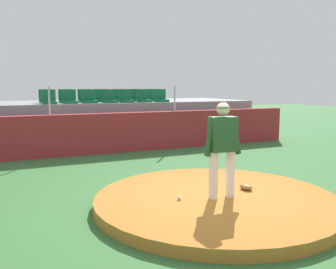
{
  "coord_description": "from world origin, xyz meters",
  "views": [
    {
      "loc": [
        -3.57,
        -5.65,
        2.25
      ],
      "look_at": [
        0.0,
        2.2,
        1.1
      ],
      "focal_mm": 38.7,
      "sensor_mm": 36.0,
      "label": 1
    }
  ],
  "objects": [
    {
      "name": "pitchers_mound",
      "position": [
        0.0,
        0.0,
        0.1
      ],
      "size": [
        4.59,
        4.59,
        0.2
      ],
      "primitive_type": "cylinder",
      "color": "#AD6D29",
      "rests_on": "ground_plane"
    },
    {
      "name": "stadium_chair_3",
      "position": [
        0.03,
        7.51,
        1.79
      ],
      "size": [
        0.48,
        0.44,
        0.5
      ],
      "rotation": [
        0.0,
        0.0,
        3.14
      ],
      "color": "#12623A",
      "rests_on": "bleacher_platform"
    },
    {
      "name": "stadium_chair_6",
      "position": [
        2.12,
        7.54,
        1.79
      ],
      "size": [
        0.48,
        0.44,
        0.5
      ],
      "rotation": [
        0.0,
        0.0,
        3.14
      ],
      "color": "#12623A",
      "rests_on": "bleacher_platform"
    },
    {
      "name": "fence_post_left",
      "position": [
        -2.25,
        6.27,
        1.8
      ],
      "size": [
        0.06,
        0.06,
        0.91
      ],
      "primitive_type": "cylinder",
      "color": "silver",
      "rests_on": "brick_barrier"
    },
    {
      "name": "stadium_chair_4",
      "position": [
        0.69,
        7.54,
        1.79
      ],
      "size": [
        0.48,
        0.44,
        0.5
      ],
      "rotation": [
        0.0,
        0.0,
        3.14
      ],
      "color": "#12623A",
      "rests_on": "bleacher_platform"
    },
    {
      "name": "fielding_glove",
      "position": [
        0.76,
        0.09,
        0.25
      ],
      "size": [
        0.21,
        0.31,
        0.11
      ],
      "primitive_type": "ellipsoid",
      "rotation": [
        0.0,
        0.0,
        4.75
      ],
      "color": "brown",
      "rests_on": "pitchers_mound"
    },
    {
      "name": "brick_barrier",
      "position": [
        0.0,
        6.27,
        0.67
      ],
      "size": [
        13.76,
        0.4,
        1.35
      ],
      "primitive_type": "cube",
      "color": "maroon",
      "rests_on": "ground_plane"
    },
    {
      "name": "stadium_chair_5",
      "position": [
        1.39,
        7.54,
        1.79
      ],
      "size": [
        0.48,
        0.44,
        0.5
      ],
      "rotation": [
        0.0,
        0.0,
        3.14
      ],
      "color": "#12623A",
      "rests_on": "bleacher_platform"
    },
    {
      "name": "stadium_chair_11",
      "position": [
        0.69,
        8.4,
        1.79
      ],
      "size": [
        0.48,
        0.44,
        0.5
      ],
      "rotation": [
        0.0,
        0.0,
        3.14
      ],
      "color": "#12623A",
      "rests_on": "bleacher_platform"
    },
    {
      "name": "pitcher",
      "position": [
        0.03,
        -0.14,
        1.24
      ],
      "size": [
        0.76,
        0.29,
        1.8
      ],
      "rotation": [
        0.0,
        0.0,
        -0.06
      ],
      "color": "white",
      "rests_on": "pitchers_mound"
    },
    {
      "name": "stadium_chair_1",
      "position": [
        -1.42,
        7.54,
        1.79
      ],
      "size": [
        0.48,
        0.44,
        0.5
      ],
      "rotation": [
        0.0,
        0.0,
        3.14
      ],
      "color": "#12623A",
      "rests_on": "bleacher_platform"
    },
    {
      "name": "stadium_chair_2",
      "position": [
        -0.71,
        7.54,
        1.79
      ],
      "size": [
        0.48,
        0.44,
        0.5
      ],
      "rotation": [
        0.0,
        0.0,
        3.14
      ],
      "color": "#12623A",
      "rests_on": "bleacher_platform"
    },
    {
      "name": "stadium_chair_9",
      "position": [
        -0.7,
        8.42,
        1.79
      ],
      "size": [
        0.48,
        0.44,
        0.5
      ],
      "rotation": [
        0.0,
        0.0,
        3.14
      ],
      "color": "#12623A",
      "rests_on": "bleacher_platform"
    },
    {
      "name": "stadium_chair_13",
      "position": [
        2.09,
        8.41,
        1.79
      ],
      "size": [
        0.48,
        0.44,
        0.5
      ],
      "rotation": [
        0.0,
        0.0,
        3.14
      ],
      "color": "#12623A",
      "rests_on": "bleacher_platform"
    },
    {
      "name": "stadium_chair_12",
      "position": [
        1.39,
        8.42,
        1.79
      ],
      "size": [
        0.48,
        0.44,
        0.5
      ],
      "rotation": [
        0.0,
        0.0,
        3.14
      ],
      "color": "#12623A",
      "rests_on": "bleacher_platform"
    },
    {
      "name": "stadium_chair_0",
      "position": [
        -2.13,
        7.49,
        1.79
      ],
      "size": [
        0.48,
        0.44,
        0.5
      ],
      "rotation": [
        0.0,
        0.0,
        3.14
      ],
      "color": "#12623A",
      "rests_on": "bleacher_platform"
    },
    {
      "name": "ground_plane",
      "position": [
        0.0,
        0.0,
        0.0
      ],
      "size": [
        60.0,
        60.0,
        0.0
      ],
      "primitive_type": "plane",
      "color": "#356B34"
    },
    {
      "name": "baseball",
      "position": [
        -0.74,
        0.07,
        0.23
      ],
      "size": [
        0.07,
        0.07,
        0.07
      ],
      "primitive_type": "sphere",
      "color": "white",
      "rests_on": "pitchers_mound"
    },
    {
      "name": "stadium_chair_8",
      "position": [
        -1.42,
        8.41,
        1.79
      ],
      "size": [
        0.48,
        0.44,
        0.5
      ],
      "rotation": [
        0.0,
        0.0,
        3.14
      ],
      "color": "#12623A",
      "rests_on": "bleacher_platform"
    },
    {
      "name": "stadium_chair_10",
      "position": [
        -0.03,
        8.4,
        1.79
      ],
      "size": [
        0.48,
        0.44,
        0.5
      ],
      "rotation": [
        0.0,
        0.0,
        3.14
      ],
      "color": "#12623A",
      "rests_on": "bleacher_platform"
    },
    {
      "name": "fence_post_right",
      "position": [
        2.12,
        6.27,
        1.8
      ],
      "size": [
        0.06,
        0.06,
        0.91
      ],
      "primitive_type": "cylinder",
      "color": "silver",
      "rests_on": "brick_barrier"
    },
    {
      "name": "bleacher_platform",
      "position": [
        0.0,
        9.04,
        0.82
      ],
      "size": [
        12.28,
        4.1,
        1.64
      ],
      "primitive_type": "cube",
      "color": "gray",
      "rests_on": "ground_plane"
    },
    {
      "name": "stadium_chair_7",
      "position": [
        -2.12,
        8.42,
        1.79
      ],
      "size": [
        0.48,
        0.44,
        0.5
      ],
      "rotation": [
        0.0,
        0.0,
        3.14
      ],
      "color": "#12623A",
      "rests_on": "bleacher_platform"
    }
  ]
}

